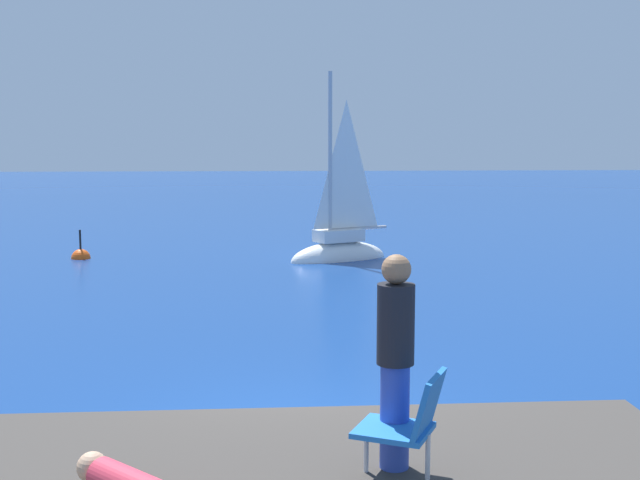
# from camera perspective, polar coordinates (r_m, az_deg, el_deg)

# --- Properties ---
(ground_plane) EXTENTS (160.00, 160.00, 0.00)m
(ground_plane) POSITION_cam_1_polar(r_m,az_deg,el_deg) (9.95, -1.45, -13.41)
(ground_plane) COLOR navy
(sailboat_near) EXTENTS (3.26, 2.31, 5.92)m
(sailboat_near) POSITION_cam_1_polar(r_m,az_deg,el_deg) (23.64, 1.35, -0.60)
(sailboat_near) COLOR white
(sailboat_near) RESTS_ON ground
(person_standing) EXTENTS (0.28, 0.28, 1.62)m
(person_standing) POSITION_cam_1_polar(r_m,az_deg,el_deg) (6.09, 5.31, -8.06)
(person_standing) COLOR #334CB2
(person_standing) RESTS_ON shore_ledge
(beach_chair) EXTENTS (0.75, 0.69, 0.80)m
(beach_chair) POSITION_cam_1_polar(r_m,az_deg,el_deg) (6.03, 6.26, -12.45)
(beach_chair) COLOR blue
(beach_chair) RESTS_ON shore_ledge
(marker_buoy) EXTENTS (0.56, 0.56, 1.13)m
(marker_buoy) POSITION_cam_1_polar(r_m,az_deg,el_deg) (24.85, -16.43, -1.24)
(marker_buoy) COLOR #EA5114
(marker_buoy) RESTS_ON ground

